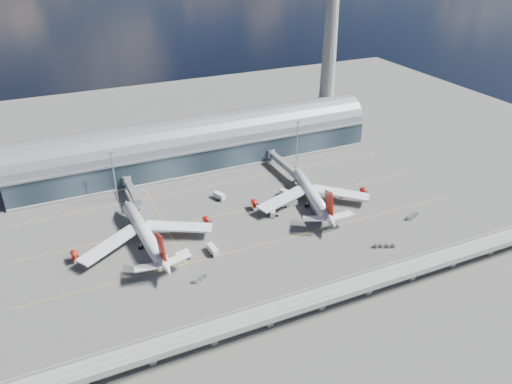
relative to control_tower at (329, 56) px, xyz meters
name	(u,v)px	position (x,y,z in m)	size (l,w,h in m)	color
ground	(256,232)	(-85.00, -83.00, -51.64)	(500.00, 500.00, 0.00)	#474744
taxi_lines	(237,209)	(-85.00, -60.89, -51.63)	(200.00, 80.12, 0.01)	gold
terminal	(198,145)	(-85.00, -5.01, -40.30)	(200.00, 30.00, 28.00)	#1E2C33
control_tower	(329,56)	(0.00, 0.00, 0.00)	(19.00, 19.00, 103.00)	gray
guideway	(322,297)	(-85.00, -138.00, -46.34)	(220.00, 8.50, 7.20)	gray
floodlight_mast_left	(114,175)	(-135.00, -28.00, -38.00)	(3.00, 0.70, 25.70)	gray
floodlight_mast_right	(297,142)	(-35.00, -28.00, -38.00)	(3.00, 0.70, 25.70)	gray
airliner_left	(145,234)	(-131.48, -73.48, -46.15)	(59.94, 62.98, 19.19)	white
airliner_right	(312,195)	(-50.42, -71.67, -46.61)	(58.06, 60.76, 19.40)	white
jet_bridge_left	(131,189)	(-128.11, -29.88, -46.46)	(4.40, 28.00, 7.25)	gray
jet_bridge_right	(281,162)	(-46.59, -31.82, -46.46)	(4.40, 32.00, 7.25)	gray
service_truck_0	(213,250)	(-107.87, -90.30, -50.06)	(3.03, 7.53, 3.06)	silver
service_truck_1	(182,255)	(-120.40, -89.00, -49.97)	(6.16, 3.96, 3.30)	silver
service_truck_2	(289,203)	(-60.78, -68.55, -50.20)	(7.86, 3.24, 2.77)	silver
service_truck_3	(273,212)	(-72.02, -73.24, -50.18)	(4.63, 6.31, 2.86)	silver
service_truck_4	(285,193)	(-58.23, -58.74, -50.08)	(4.06, 5.82, 3.08)	silver
service_truck_5	(219,196)	(-89.08, -48.17, -50.03)	(4.69, 6.96, 3.14)	silver
cargo_train_0	(200,278)	(-118.31, -105.04, -50.88)	(6.48, 3.95, 1.45)	gray
cargo_train_1	(386,245)	(-40.37, -116.31, -50.78)	(9.72, 5.23, 1.65)	gray
cargo_train_2	(412,216)	(-14.22, -101.78, -50.69)	(8.18, 4.69, 1.82)	gray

